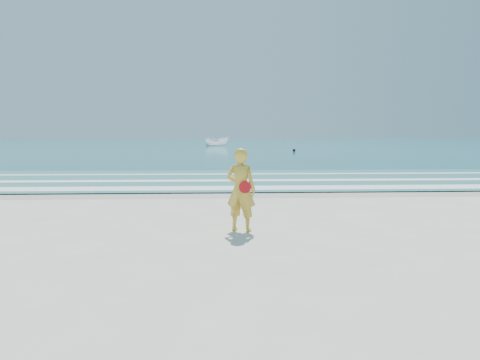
{
  "coord_description": "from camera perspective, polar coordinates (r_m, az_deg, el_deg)",
  "views": [
    {
      "loc": [
        -0.66,
        -7.82,
        2.2
      ],
      "look_at": [
        -0.06,
        4.0,
        1.0
      ],
      "focal_mm": 35.0,
      "sensor_mm": 36.0,
      "label": 1
    }
  ],
  "objects": [
    {
      "name": "boat",
      "position": [
        74.82,
        -2.86,
        4.7
      ],
      "size": [
        4.12,
        1.91,
        1.54
      ],
      "primitive_type": "imported",
      "rotation": [
        0.0,
        0.0,
        1.47
      ],
      "color": "white",
      "rests_on": "ocean"
    },
    {
      "name": "woman",
      "position": [
        10.42,
        0.11,
        -1.2
      ],
      "size": [
        0.8,
        0.67,
        1.86
      ],
      "color": "gold",
      "rests_on": "ground"
    },
    {
      "name": "foam_mid",
      "position": [
        21.14,
        -1.09,
        -0.05
      ],
      "size": [
        400.0,
        0.9,
        0.01
      ],
      "primitive_type": "cube",
      "color": "white",
      "rests_on": "shallow"
    },
    {
      "name": "shallow",
      "position": [
        21.94,
        -1.16,
        0.14
      ],
      "size": [
        400.0,
        10.0,
        0.01
      ],
      "primitive_type": "cube",
      "color": "#59B7AD",
      "rests_on": "ocean"
    },
    {
      "name": "foam_near",
      "position": [
        18.26,
        -0.8,
        -0.97
      ],
      "size": [
        400.0,
        1.4,
        0.01
      ],
      "primitive_type": "cube",
      "color": "white",
      "rests_on": "shallow"
    },
    {
      "name": "ground",
      "position": [
        8.15,
        1.9,
        -9.86
      ],
      "size": [
        400.0,
        400.0,
        0.0
      ],
      "primitive_type": "plane",
      "color": "silver",
      "rests_on": "ground"
    },
    {
      "name": "buoy",
      "position": [
        54.07,
        6.61,
        3.63
      ],
      "size": [
        0.35,
        0.35,
        0.35
      ],
      "primitive_type": "sphere",
      "color": "black",
      "rests_on": "ocean"
    },
    {
      "name": "ocean",
      "position": [
        112.85,
        -2.58,
        4.66
      ],
      "size": [
        400.0,
        190.0,
        0.04
      ],
      "primitive_type": "cube",
      "color": "#19727F",
      "rests_on": "ground"
    },
    {
      "name": "wet_sand",
      "position": [
        16.98,
        -0.64,
        -1.65
      ],
      "size": [
        400.0,
        2.4,
        0.0
      ],
      "primitive_type": "cube",
      "color": "#B2A893",
      "rests_on": "ground"
    },
    {
      "name": "foam_far",
      "position": [
        24.43,
        -1.34,
        0.74
      ],
      "size": [
        400.0,
        0.6,
        0.01
      ],
      "primitive_type": "cube",
      "color": "white",
      "rests_on": "shallow"
    }
  ]
}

